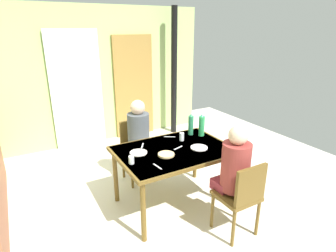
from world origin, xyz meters
TOP-DOWN VIEW (x-y plane):
  - ground_plane at (0.00, 0.00)m, footprint 6.96×6.96m
  - wall_back at (0.00, 2.68)m, footprint 4.58×0.10m
  - door_wooden at (0.85, 2.60)m, footprint 0.80×0.05m
  - stove_pipe_column at (1.62, 2.33)m, footprint 0.12×0.12m
  - curtain_panel at (-0.26, 2.58)m, footprint 0.90×0.03m
  - dining_table at (0.30, 0.09)m, footprint 1.36×0.97m
  - chair_near_diner at (0.61, -0.75)m, footprint 0.40×0.40m
  - chair_far_diner at (0.15, 0.93)m, footprint 0.40×0.40m
  - person_near_diner at (0.61, -0.61)m, footprint 0.30×0.37m
  - person_far_diner at (0.15, 0.79)m, footprint 0.30×0.37m
  - water_bottle_green_near at (0.74, 0.40)m, footprint 0.07×0.07m
  - water_bottle_green_far at (0.85, 0.30)m, footprint 0.08×0.08m
  - dinner_plate_near_left at (0.58, -0.03)m, footprint 0.21×0.21m
  - dinner_plate_near_right at (-0.12, 0.21)m, footprint 0.20×0.20m
  - drinking_glass_by_near_diner at (0.52, 0.28)m, footprint 0.06×0.06m
  - drinking_glass_by_far_diner at (-0.29, -0.00)m, footprint 0.06×0.06m
  - bread_plate_sliced at (0.13, -0.01)m, footprint 0.19×0.19m
  - cutlery_knife_near at (0.45, 0.46)m, footprint 0.13×0.09m
  - cutlery_fork_near at (0.01, 0.37)m, footprint 0.09×0.14m
  - cutlery_knife_far at (-0.08, -0.20)m, footprint 0.03×0.15m
  - cutlery_fork_far at (0.36, 0.10)m, footprint 0.15×0.06m

SIDE VIEW (x-z plane):
  - ground_plane at x=0.00m, z-range 0.00..0.00m
  - chair_near_diner at x=0.61m, z-range 0.06..0.93m
  - chair_far_diner at x=0.15m, z-range 0.06..0.93m
  - dining_table at x=0.30m, z-range 0.31..1.06m
  - cutlery_knife_near at x=0.45m, z-range 0.76..0.76m
  - cutlery_fork_near at x=0.01m, z-range 0.76..0.76m
  - cutlery_knife_far at x=-0.08m, z-range 0.76..0.76m
  - cutlery_fork_far at x=0.36m, z-range 0.76..0.76m
  - dinner_plate_near_left at x=0.58m, z-range 0.76..0.77m
  - dinner_plate_near_right at x=-0.12m, z-range 0.76..0.77m
  - bread_plate_sliced at x=0.13m, z-range 0.76..0.78m
  - person_near_diner at x=0.61m, z-range 0.40..1.17m
  - person_far_diner at x=0.15m, z-range 0.40..1.17m
  - drinking_glass_by_far_diner at x=-0.29m, z-range 0.76..0.84m
  - drinking_glass_by_near_diner at x=0.52m, z-range 0.76..0.86m
  - water_bottle_green_near at x=0.74m, z-range 0.75..1.04m
  - water_bottle_green_far at x=0.85m, z-range 0.75..1.05m
  - door_wooden at x=0.85m, z-range 0.00..2.00m
  - curtain_panel at x=-0.26m, z-range 0.00..2.11m
  - wall_back at x=0.00m, z-range 0.00..2.51m
  - stove_pipe_column at x=1.62m, z-range 0.00..2.51m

